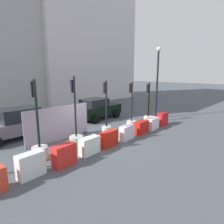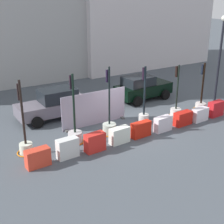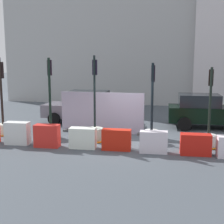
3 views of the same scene
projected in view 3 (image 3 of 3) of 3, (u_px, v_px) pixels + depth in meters
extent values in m
plane|color=#474E56|center=(124.00, 142.00, 12.92)|extent=(120.00, 120.00, 0.00)
cylinder|color=silver|center=(3.00, 129.00, 14.18)|extent=(0.61, 0.61, 0.49)
cylinder|color=black|center=(1.00, 91.00, 13.89)|extent=(0.11, 0.11, 2.99)
cube|color=black|center=(1.00, 70.00, 13.86)|extent=(0.17, 0.17, 0.73)
sphere|color=red|center=(2.00, 65.00, 13.91)|extent=(0.10, 0.10, 0.10)
sphere|color=orange|center=(2.00, 70.00, 13.95)|extent=(0.10, 0.10, 0.10)
sphere|color=green|center=(2.00, 76.00, 13.99)|extent=(0.10, 0.10, 0.10)
torus|color=orange|center=(4.00, 134.00, 14.22)|extent=(0.88, 0.88, 0.05)
cylinder|color=beige|center=(51.00, 132.00, 13.51)|extent=(0.69, 0.69, 0.55)
cylinder|color=black|center=(50.00, 92.00, 13.22)|extent=(0.11, 0.11, 2.91)
cube|color=black|center=(49.00, 68.00, 13.16)|extent=(0.18, 0.15, 0.66)
sphere|color=red|center=(50.00, 62.00, 13.20)|extent=(0.10, 0.10, 0.10)
sphere|color=orange|center=(50.00, 68.00, 13.24)|extent=(0.10, 0.10, 0.10)
sphere|color=green|center=(50.00, 73.00, 13.28)|extent=(0.10, 0.10, 0.10)
torus|color=orange|center=(51.00, 137.00, 13.55)|extent=(0.85, 0.85, 0.06)
cylinder|color=#AAB1A5|center=(95.00, 134.00, 13.12)|extent=(0.71, 0.71, 0.54)
cylinder|color=black|center=(95.00, 92.00, 12.82)|extent=(0.09, 0.09, 3.02)
cube|color=black|center=(95.00, 67.00, 12.77)|extent=(0.19, 0.16, 0.62)
sphere|color=red|center=(95.00, 62.00, 12.82)|extent=(0.11, 0.11, 0.11)
sphere|color=orange|center=(95.00, 67.00, 12.85)|extent=(0.11, 0.11, 0.11)
sphere|color=green|center=(95.00, 72.00, 12.88)|extent=(0.11, 0.11, 0.11)
torus|color=orange|center=(95.00, 140.00, 13.16)|extent=(1.01, 1.01, 0.07)
cylinder|color=beige|center=(151.00, 136.00, 12.80)|extent=(0.57, 0.57, 0.53)
cylinder|color=black|center=(152.00, 97.00, 12.53)|extent=(0.11, 0.11, 2.73)
cube|color=black|center=(153.00, 74.00, 12.49)|extent=(0.16, 0.15, 0.67)
sphere|color=red|center=(154.00, 68.00, 12.53)|extent=(0.10, 0.10, 0.10)
sphere|color=orange|center=(153.00, 73.00, 12.57)|extent=(0.10, 0.10, 0.10)
sphere|color=green|center=(153.00, 79.00, 12.61)|extent=(0.10, 0.10, 0.10)
cylinder|color=silver|center=(208.00, 141.00, 12.17)|extent=(0.64, 0.64, 0.49)
cylinder|color=black|center=(210.00, 102.00, 11.91)|extent=(0.09, 0.09, 2.62)
cube|color=black|center=(211.00, 78.00, 11.87)|extent=(0.18, 0.15, 0.62)
sphere|color=red|center=(211.00, 72.00, 11.92)|extent=(0.11, 0.11, 0.11)
sphere|color=orange|center=(211.00, 78.00, 11.96)|extent=(0.11, 0.11, 0.11)
sphere|color=green|center=(210.00, 83.00, 11.99)|extent=(0.11, 0.11, 0.11)
torus|color=orange|center=(208.00, 146.00, 12.21)|extent=(0.85, 0.85, 0.06)
cube|color=silver|center=(17.00, 133.00, 12.54)|extent=(1.00, 0.50, 0.91)
cube|color=red|center=(47.00, 136.00, 12.15)|extent=(0.99, 0.50, 0.89)
cube|color=white|center=(83.00, 138.00, 11.97)|extent=(1.05, 0.49, 0.81)
cube|color=red|center=(117.00, 140.00, 11.73)|extent=(1.11, 0.44, 0.80)
cube|color=silver|center=(154.00, 142.00, 11.39)|extent=(1.03, 0.47, 0.81)
cube|color=red|center=(196.00, 144.00, 11.14)|extent=(1.10, 0.52, 0.77)
cube|color=black|center=(208.00, 114.00, 15.48)|extent=(4.00, 1.83, 0.75)
cube|color=black|center=(199.00, 100.00, 15.44)|extent=(2.04, 1.53, 0.60)
cylinder|color=black|center=(182.00, 118.00, 16.58)|extent=(0.68, 0.32, 0.66)
cylinder|color=black|center=(184.00, 124.00, 14.89)|extent=(0.68, 0.32, 0.66)
cube|color=slate|center=(83.00, 110.00, 16.85)|extent=(4.22, 1.68, 0.68)
cube|color=black|center=(88.00, 98.00, 16.67)|extent=(2.06, 1.48, 0.73)
cylinder|color=black|center=(54.00, 119.00, 16.32)|extent=(0.63, 0.28, 0.63)
cylinder|color=black|center=(66.00, 113.00, 18.04)|extent=(0.63, 0.28, 0.63)
cylinder|color=black|center=(102.00, 121.00, 15.78)|extent=(0.63, 0.28, 0.63)
cylinder|color=black|center=(110.00, 115.00, 17.50)|extent=(0.63, 0.28, 0.63)
cube|color=#9E94AC|center=(102.00, 113.00, 14.44)|extent=(3.93, 0.04, 1.90)
cube|color=#4C4C4C|center=(66.00, 130.00, 14.96)|extent=(0.16, 0.50, 0.10)
cube|color=#4C4C4C|center=(139.00, 133.00, 14.23)|extent=(0.16, 0.50, 0.10)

